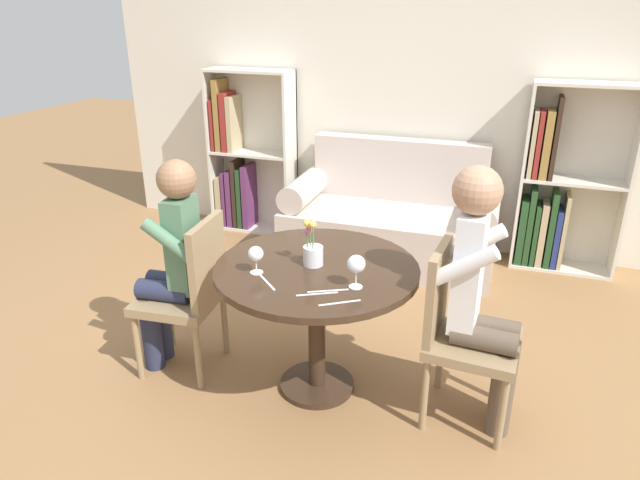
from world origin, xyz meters
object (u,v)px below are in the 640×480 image
Objects in this scene: wine_glass_left at (256,255)px; bookshelf_left at (244,159)px; person_left at (172,263)px; person_right at (482,293)px; chair_left at (190,290)px; couch at (391,221)px; chair_right at (459,328)px; wine_glass_right at (356,265)px; bookshelf_right at (557,191)px; flower_vase at (313,250)px.

bookshelf_left is at bearing 117.32° from wine_glass_left.
person_right is at bearing 88.01° from person_left.
bookshelf_left is 1.58× the size of chair_left.
chair_right is at bearing -68.18° from couch.
person_right is 8.13× the size of wine_glass_right.
bookshelf_right is at bearing 12.33° from couch.
couch is 2.05m from wine_glass_right.
bookshelf_left is 8.91× the size of wine_glass_right.
chair_left is (-1.93, -2.12, -0.12)m from bookshelf_right.
person_left reaches higher than wine_glass_left.
wine_glass_right is (0.96, -0.11, 0.34)m from chair_left.
wine_glass_left is (-0.25, -1.97, 0.51)m from couch.
person_right reaches higher than flower_vase.
bookshelf_left is (-1.41, 0.27, 0.32)m from couch.
person_right is at bearing -43.03° from bookshelf_left.
bookshelf_right is at bearing -9.47° from chair_right.
chair_right is (2.12, -2.05, -0.14)m from bookshelf_left.
person_left is at bearing -87.00° from chair_left.
wine_glass_left is (1.16, -2.24, 0.18)m from bookshelf_left.
flower_vase is at bearing 37.97° from wine_glass_left.
bookshelf_right is 1.58× the size of chair_right.
wine_glass_left is (-1.46, -2.24, 0.20)m from bookshelf_right.
wine_glass_right is at bearing 1.07° from wine_glass_left.
person_right is at bearing -101.48° from bookshelf_right.
bookshelf_left is 1.10× the size of person_right.
flower_vase is (0.69, 0.05, 0.31)m from chair_left.
wine_glass_right is 0.32m from flower_vase.
wine_glass_right reaches higher than wine_glass_left.
person_right is at bearing -66.04° from couch.
couch is 1.15× the size of bookshelf_right.
person_left is at bearing 96.82° from person_right.
chair_left is 0.69× the size of person_right.
bookshelf_right is (1.21, 0.27, 0.30)m from couch.
flower_vase is at bearing 148.16° from wine_glass_right.
flower_vase reaches higher than chair_right.
chair_left and chair_right have the same top height.
chair_right is 1.04m from wine_glass_left.
couch reaches higher than chair_left.
wine_glass_right is (0.49, 0.01, 0.02)m from wine_glass_left.
person_right is 5.37× the size of flower_vase.
person_left reaches higher than couch.
wine_glass_left is 0.87× the size of wine_glass_right.
bookshelf_right is at bearing 132.00° from person_left.
couch reaches higher than wine_glass_right.
chair_right is 0.69× the size of person_right.
bookshelf_right is 1.10× the size of person_right.
chair_right is at bearing 11.29° from wine_glass_left.
wine_glass_left is (-1.05, -0.18, 0.12)m from person_right.
chair_left is (0.69, -2.12, -0.14)m from bookshelf_left.
flower_vase is at bearing 90.27° from person_left.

